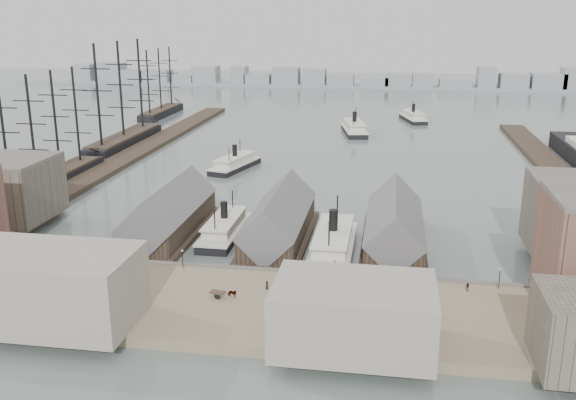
% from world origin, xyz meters
% --- Properties ---
extents(ground, '(900.00, 900.00, 0.00)m').
position_xyz_m(ground, '(0.00, 0.00, 0.00)').
color(ground, '#54625E').
rests_on(ground, ground).
extents(quay, '(180.00, 30.00, 2.00)m').
position_xyz_m(quay, '(0.00, -20.00, 1.00)').
color(quay, '#7C6D54').
rests_on(quay, ground).
extents(seawall, '(180.00, 1.20, 2.30)m').
position_xyz_m(seawall, '(0.00, -5.20, 1.15)').
color(seawall, '#59544C').
rests_on(seawall, ground).
extents(west_wharf, '(10.00, 220.00, 1.60)m').
position_xyz_m(west_wharf, '(-68.00, 100.00, 0.80)').
color(west_wharf, '#2D231C').
rests_on(west_wharf, ground).
extents(east_wharf, '(10.00, 180.00, 1.60)m').
position_xyz_m(east_wharf, '(78.00, 90.00, 0.80)').
color(east_wharf, '#2D231C').
rests_on(east_wharf, ground).
extents(ferry_shed_west, '(14.00, 42.00, 12.60)m').
position_xyz_m(ferry_shed_west, '(-26.00, 16.88, 4.64)').
color(ferry_shed_west, '#2D231C').
rests_on(ferry_shed_west, ground).
extents(ferry_shed_center, '(14.00, 42.00, 12.60)m').
position_xyz_m(ferry_shed_center, '(0.00, 16.88, 4.64)').
color(ferry_shed_center, '#2D231C').
rests_on(ferry_shed_center, ground).
extents(ferry_shed_east, '(14.00, 42.00, 12.60)m').
position_xyz_m(ferry_shed_east, '(26.00, 16.88, 4.64)').
color(ferry_shed_east, '#2D231C').
rests_on(ferry_shed_east, ground).
extents(street_bldg_center, '(24.00, 16.00, 10.00)m').
position_xyz_m(street_bldg_center, '(20.00, -32.00, 7.00)').
color(street_bldg_center, gray).
rests_on(street_bldg_center, quay).
extents(street_bldg_west, '(30.00, 16.00, 12.00)m').
position_xyz_m(street_bldg_west, '(-30.00, -32.00, 8.00)').
color(street_bldg_west, gray).
rests_on(street_bldg_west, quay).
extents(lamp_post_far_w, '(0.44, 0.44, 3.92)m').
position_xyz_m(lamp_post_far_w, '(-45.00, -7.00, 4.71)').
color(lamp_post_far_w, black).
rests_on(lamp_post_far_w, quay).
extents(lamp_post_near_w, '(0.44, 0.44, 3.92)m').
position_xyz_m(lamp_post_near_w, '(-15.00, -7.00, 4.71)').
color(lamp_post_near_w, black).
rests_on(lamp_post_near_w, quay).
extents(lamp_post_near_e, '(0.44, 0.44, 3.92)m').
position_xyz_m(lamp_post_near_e, '(15.00, -7.00, 4.71)').
color(lamp_post_near_e, black).
rests_on(lamp_post_near_e, quay).
extents(lamp_post_far_e, '(0.44, 0.44, 3.92)m').
position_xyz_m(lamp_post_far_e, '(45.00, -7.00, 4.71)').
color(lamp_post_far_e, black).
rests_on(lamp_post_far_e, quay).
extents(far_shore, '(500.00, 40.00, 15.72)m').
position_xyz_m(far_shore, '(-2.07, 334.14, 3.91)').
color(far_shore, gray).
rests_on(far_shore, ground).
extents(ferry_docked_west, '(7.60, 25.32, 9.04)m').
position_xyz_m(ferry_docked_west, '(-13.00, 17.72, 2.12)').
color(ferry_docked_west, black).
rests_on(ferry_docked_west, ground).
extents(ferry_docked_east, '(8.93, 29.77, 10.63)m').
position_xyz_m(ferry_docked_east, '(13.00, 10.57, 2.49)').
color(ferry_docked_east, black).
rests_on(ferry_docked_east, ground).
extents(ferry_open_near, '(13.53, 25.74, 8.81)m').
position_xyz_m(ferry_open_near, '(-26.58, 83.42, 2.06)').
color(ferry_open_near, black).
rests_on(ferry_open_near, ground).
extents(ferry_open_mid, '(13.78, 29.34, 10.08)m').
position_xyz_m(ferry_open_mid, '(8.70, 155.33, 2.36)').
color(ferry_open_mid, black).
rests_on(ferry_open_mid, ground).
extents(ferry_open_far, '(13.60, 25.94, 8.88)m').
position_xyz_m(ferry_open_far, '(34.57, 192.68, 2.08)').
color(ferry_open_far, black).
rests_on(ferry_open_far, ground).
extents(sailing_ship_near, '(8.29, 57.10, 34.08)m').
position_xyz_m(sailing_ship_near, '(-75.95, 52.30, 2.50)').
color(sailing_ship_near, black).
rests_on(sailing_ship_near, ground).
extents(sailing_ship_mid, '(9.77, 56.47, 40.18)m').
position_xyz_m(sailing_ship_mid, '(-78.42, 113.68, 2.88)').
color(sailing_ship_mid, black).
rests_on(sailing_ship_mid, ground).
extents(sailing_ship_far, '(8.11, 45.08, 33.36)m').
position_xyz_m(sailing_ship_far, '(-90.79, 189.74, 2.41)').
color(sailing_ship_far, black).
rests_on(sailing_ship_far, ground).
extents(horse_cart_left, '(4.78, 2.10, 1.60)m').
position_xyz_m(horse_cart_left, '(-42.73, -11.86, 2.81)').
color(horse_cart_left, black).
rests_on(horse_cart_left, quay).
extents(horse_cart_center, '(4.91, 1.97, 1.49)m').
position_xyz_m(horse_cart_center, '(-3.07, -18.71, 2.78)').
color(horse_cart_center, black).
rests_on(horse_cart_center, quay).
extents(horse_cart_right, '(4.71, 2.38, 1.42)m').
position_xyz_m(horse_cart_right, '(24.25, -18.85, 2.75)').
color(horse_cart_right, black).
rests_on(horse_cart_right, quay).
extents(pedestrian_0, '(0.60, 0.45, 1.59)m').
position_xyz_m(pedestrian_0, '(-40.50, -13.97, 2.79)').
color(pedestrian_0, black).
rests_on(pedestrian_0, quay).
extents(pedestrian_2, '(1.24, 0.95, 1.70)m').
position_xyz_m(pedestrian_2, '(-26.41, -13.81, 2.85)').
color(pedestrian_2, black).
rests_on(pedestrian_2, quay).
extents(pedestrian_3, '(0.53, 1.00, 1.63)m').
position_xyz_m(pedestrian_3, '(-18.63, -21.24, 2.81)').
color(pedestrian_3, black).
rests_on(pedestrian_3, quay).
extents(pedestrian_4, '(0.59, 0.84, 1.62)m').
position_xyz_m(pedestrian_4, '(3.24, -14.05, 2.81)').
color(pedestrian_4, black).
rests_on(pedestrian_4, quay).
extents(pedestrian_5, '(0.76, 0.74, 1.69)m').
position_xyz_m(pedestrian_5, '(14.97, -20.76, 2.84)').
color(pedestrian_5, black).
rests_on(pedestrian_5, quay).
extents(pedestrian_6, '(0.81, 0.65, 1.62)m').
position_xyz_m(pedestrian_6, '(15.48, -10.34, 2.81)').
color(pedestrian_6, black).
rests_on(pedestrian_6, quay).
extents(pedestrian_7, '(1.23, 1.04, 1.66)m').
position_xyz_m(pedestrian_7, '(32.59, -20.50, 2.83)').
color(pedestrian_7, black).
rests_on(pedestrian_7, quay).
extents(pedestrian_8, '(0.99, 0.51, 1.62)m').
position_xyz_m(pedestrian_8, '(39.25, -9.02, 2.81)').
color(pedestrian_8, black).
rests_on(pedestrian_8, quay).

